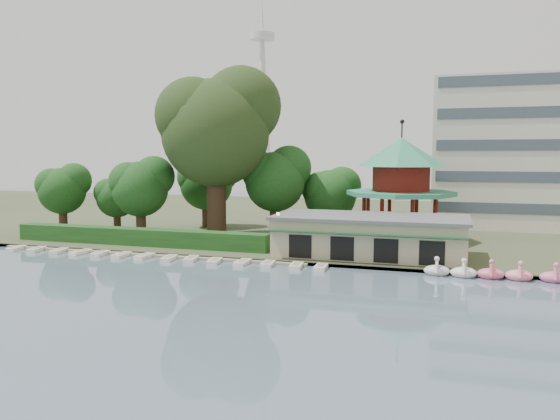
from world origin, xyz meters
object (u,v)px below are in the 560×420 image
at_px(big_tree, 218,124).
at_px(pavilion, 401,179).
at_px(boathouse, 370,235).
at_px(dock, 147,254).

bearing_deg(big_tree, pavilion, 10.33).
relative_size(boathouse, big_tree, 0.92).
bearing_deg(boathouse, dock, -167.76).
relative_size(dock, pavilion, 2.52).
relative_size(dock, boathouse, 1.83).
bearing_deg(dock, big_tree, 73.92).
bearing_deg(pavilion, boathouse, -101.28).
height_order(dock, big_tree, big_tree).
bearing_deg(boathouse, pavilion, 78.72).
relative_size(dock, big_tree, 1.68).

